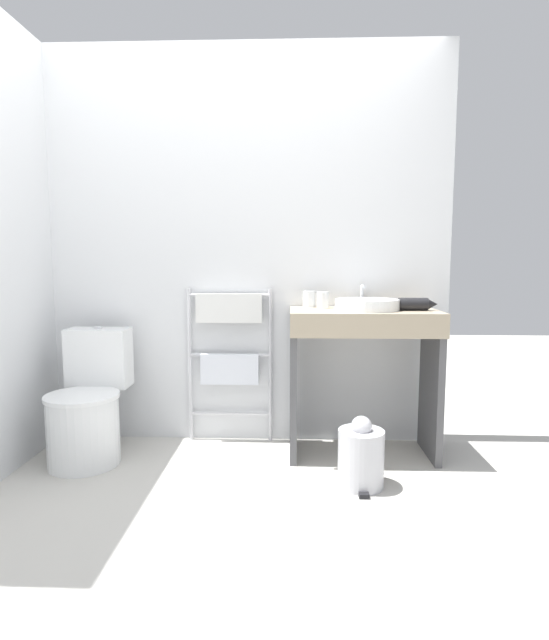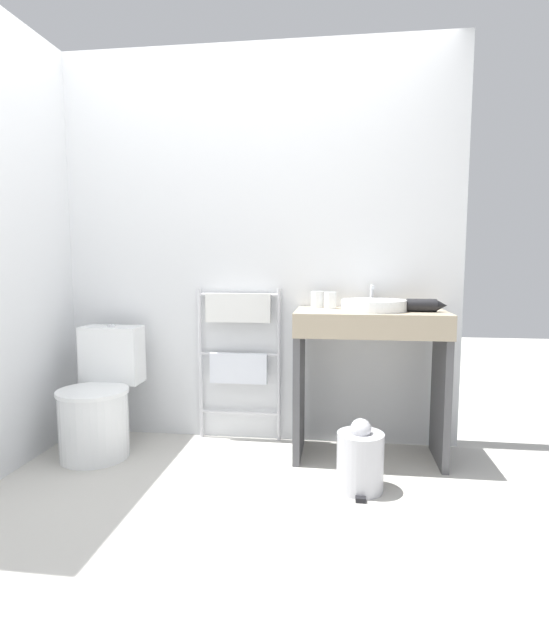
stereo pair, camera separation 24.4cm
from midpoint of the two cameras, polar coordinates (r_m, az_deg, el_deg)
The scene contains 11 objects.
ground_plane at distance 2.29m, azimuth -10.66°, elevation -23.73°, with size 12.00×12.00×0.00m, color #B2AFA8.
wall_back at distance 3.25m, azimuth -6.12°, elevation 8.18°, with size 2.65×0.12×2.49m, color silver.
toilet at distance 3.18m, azimuth -22.66°, elevation -9.34°, with size 0.41×0.57×0.76m.
towel_radiator at distance 3.19m, azimuth -7.36°, elevation -2.75°, with size 0.54×0.06×0.99m.
vanity_counter at distance 2.97m, azimuth 7.76°, elevation -4.52°, with size 0.86×0.48×0.88m.
sink_basin at distance 2.93m, azimuth 8.20°, elevation 1.79°, with size 0.37×0.37×0.06m.
faucet at distance 3.12m, azimuth 7.83°, elevation 3.12°, with size 0.02×0.10×0.14m.
cup_near_wall at distance 3.08m, azimuth 1.70°, elevation 2.40°, with size 0.08×0.08×0.10m.
cup_near_edge at distance 3.02m, azimuth 3.23°, elevation 2.30°, with size 0.07×0.07×0.10m.
hair_dryer at distance 2.96m, azimuth 13.49°, elevation 1.79°, with size 0.22×0.18×0.07m.
trash_bin at distance 2.68m, azimuth 7.20°, elevation -15.23°, with size 0.24×0.27×0.37m.
Camera 1 is at (0.33, -1.94, 1.15)m, focal length 28.00 mm.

